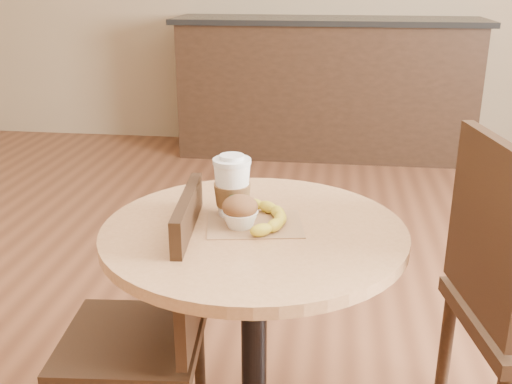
# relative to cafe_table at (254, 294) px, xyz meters

# --- Properties ---
(cafe_table) EXTENTS (0.77, 0.77, 0.75)m
(cafe_table) POSITION_rel_cafe_table_xyz_m (0.00, 0.00, 0.00)
(cafe_table) COLOR black
(cafe_table) RESTS_ON ground
(chair_left) EXTENTS (0.40, 0.40, 0.84)m
(chair_left) POSITION_rel_cafe_table_xyz_m (-0.27, -0.05, -0.10)
(chair_left) COLOR black
(chair_left) RESTS_ON ground
(service_counter) EXTENTS (2.30, 0.65, 1.04)m
(service_counter) POSITION_rel_cafe_table_xyz_m (0.11, 3.26, -0.03)
(service_counter) COLOR black
(service_counter) RESTS_ON ground
(kraft_bag) EXTENTS (0.27, 0.22, 0.00)m
(kraft_bag) POSITION_rel_cafe_table_xyz_m (0.00, 0.01, 0.19)
(kraft_bag) COLOR #976E49
(kraft_bag) RESTS_ON cafe_table
(coffee_cup) EXTENTS (0.10, 0.10, 0.17)m
(coffee_cup) POSITION_rel_cafe_table_xyz_m (-0.07, 0.07, 0.27)
(coffee_cup) COLOR white
(coffee_cup) RESTS_ON cafe_table
(muffin) EXTENTS (0.09, 0.09, 0.08)m
(muffin) POSITION_rel_cafe_table_xyz_m (-0.03, -0.01, 0.24)
(muffin) COLOR white
(muffin) RESTS_ON kraft_bag
(banana) EXTENTS (0.18, 0.25, 0.03)m
(banana) POSITION_rel_cafe_table_xyz_m (0.02, 0.03, 0.21)
(banana) COLOR gold
(banana) RESTS_ON kraft_bag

